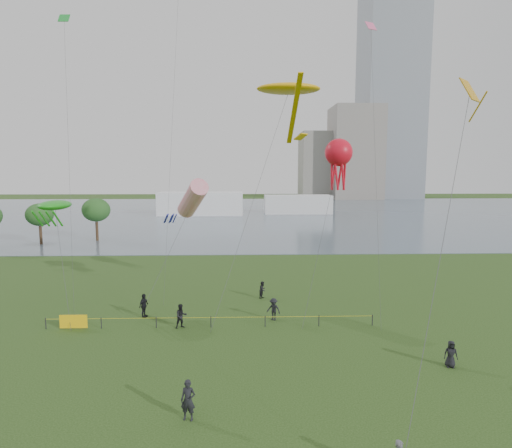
{
  "coord_description": "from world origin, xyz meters",
  "views": [
    {
      "loc": [
        -0.83,
        -17.74,
        11.42
      ],
      "look_at": [
        0.0,
        10.0,
        8.0
      ],
      "focal_mm": 30.0,
      "sensor_mm": 36.0,
      "label": 1
    }
  ],
  "objects": [
    {
      "name": "ground_plane",
      "position": [
        0.0,
        0.0,
        0.0
      ],
      "size": [
        400.0,
        400.0,
        0.0
      ],
      "primitive_type": "plane",
      "color": "#1E3912"
    },
    {
      "name": "lake",
      "position": [
        0.0,
        100.0,
        0.02
      ],
      "size": [
        400.0,
        120.0,
        0.08
      ],
      "primitive_type": "cube",
      "color": "slate",
      "rests_on": "ground_plane"
    },
    {
      "name": "tower",
      "position": [
        62.0,
        168.0,
        60.0
      ],
      "size": [
        24.0,
        24.0,
        120.0
      ],
      "primitive_type": "cube",
      "color": "slate",
      "rests_on": "ground_plane"
    },
    {
      "name": "building_mid",
      "position": [
        46.0,
        162.0,
        19.0
      ],
      "size": [
        20.0,
        20.0,
        38.0
      ],
      "primitive_type": "cube",
      "color": "gray",
      "rests_on": "ground_plane"
    },
    {
      "name": "building_low",
      "position": [
        32.0,
        168.0,
        14.0
      ],
      "size": [
        16.0,
        18.0,
        28.0
      ],
      "primitive_type": "cube",
      "color": "gray",
      "rests_on": "ground_plane"
    },
    {
      "name": "pavilion_left",
      "position": [
        -12.0,
        95.0,
        3.0
      ],
      "size": [
        22.0,
        8.0,
        6.0
      ],
      "primitive_type": "cube",
      "color": "white",
      "rests_on": "ground_plane"
    },
    {
      "name": "pavilion_right",
      "position": [
        14.0,
        98.0,
        2.5
      ],
      "size": [
        18.0,
        7.0,
        5.0
      ],
      "primitive_type": "cube",
      "color": "silver",
      "rests_on": "ground_plane"
    },
    {
      "name": "fence",
      "position": [
        -9.36,
        12.68,
        0.55
      ],
      "size": [
        24.07,
        0.07,
        1.05
      ],
      "color": "black",
      "rests_on": "ground_plane"
    },
    {
      "name": "spectator_a",
      "position": [
        -5.4,
        12.63,
        0.89
      ],
      "size": [
        1.08,
        0.99,
        1.78
      ],
      "primitive_type": "imported",
      "rotation": [
        0.0,
        0.0,
        0.45
      ],
      "color": "black",
      "rests_on": "ground_plane"
    },
    {
      "name": "spectator_b",
      "position": [
        1.48,
        14.08,
        0.87
      ],
      "size": [
        1.29,
        1.1,
        1.74
      ],
      "primitive_type": "imported",
      "rotation": [
        0.0,
        0.0,
        -0.5
      ],
      "color": "black",
      "rests_on": "ground_plane"
    },
    {
      "name": "spectator_c",
      "position": [
        -8.69,
        15.08,
        0.94
      ],
      "size": [
        0.81,
        1.19,
        1.88
      ],
      "primitive_type": "imported",
      "rotation": [
        0.0,
        0.0,
        1.21
      ],
      "color": "black",
      "rests_on": "ground_plane"
    },
    {
      "name": "spectator_d",
      "position": [
        11.31,
        5.82,
        0.79
      ],
      "size": [
        0.86,
        0.64,
        1.58
      ],
      "primitive_type": "imported",
      "rotation": [
        0.0,
        0.0,
        -0.2
      ],
      "color": "black",
      "rests_on": "ground_plane"
    },
    {
      "name": "spectator_f",
      "position": [
        -3.4,
        0.87,
        0.96
      ],
      "size": [
        0.77,
        0.57,
        1.91
      ],
      "primitive_type": "imported",
      "rotation": [
        0.0,
        0.0,
        -0.18
      ],
      "color": "black",
      "rests_on": "ground_plane"
    },
    {
      "name": "spectator_g",
      "position": [
        0.9,
        19.87,
        0.78
      ],
      "size": [
        0.9,
        0.95,
        1.56
      ],
      "primitive_type": "imported",
      "rotation": [
        0.0,
        0.0,
        1.03
      ],
      "color": "black",
      "rests_on": "ground_plane"
    },
    {
      "name": "kite_stingray",
      "position": [
        2.91,
        18.2,
        18.08
      ],
      "size": [
        8.78,
        10.12,
        18.57
      ],
      "rotation": [
        0.0,
        0.0,
        0.35
      ],
      "color": "#3F3F42"
    },
    {
      "name": "kite_windsock",
      "position": [
        -5.28,
        19.71,
        9.03
      ],
      "size": [
        5.61,
        6.29,
        10.87
      ],
      "rotation": [
        0.0,
        0.0,
        -0.39
      ],
      "color": "#3F3F42"
    },
    {
      "name": "kite_creature",
      "position": [
        -17.11,
        19.57,
        8.49
      ],
      "size": [
        5.07,
        9.58,
        8.95
      ],
      "rotation": [
        0.0,
        0.0,
        -0.32
      ],
      "color": "#3F3F42"
    },
    {
      "name": "kite_octopus",
      "position": [
        6.57,
        15.56,
        12.79
      ],
      "size": [
        4.21,
        4.42,
        13.95
      ],
      "rotation": [
        0.0,
        0.0,
        0.39
      ],
      "color": "#3F3F42"
    },
    {
      "name": "kite_delta",
      "position": [
        10.82,
        4.58,
        14.82
      ],
      "size": [
        7.44,
        10.22,
        16.29
      ],
      "rotation": [
        0.0,
        0.0,
        -0.15
      ],
      "color": "#3F3F42"
    },
    {
      "name": "small_kites",
      "position": [
        1.92,
        19.57,
        25.11
      ],
      "size": [
        37.44,
        9.83,
        4.92
      ],
      "color": "#198C2D"
    }
  ]
}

